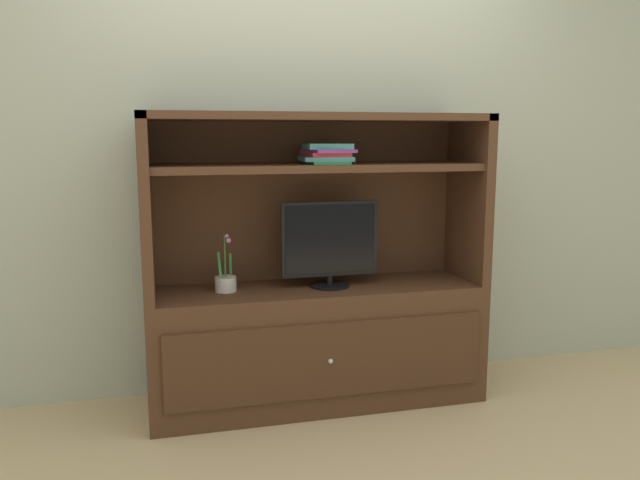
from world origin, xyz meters
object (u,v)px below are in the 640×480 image
object	(u,v)px
media_console	(317,312)
tv_monitor	(330,243)
magazine_stack	(326,153)
potted_plant	(226,282)

from	to	relation	value
media_console	tv_monitor	size ratio (longest dim) A/B	3.42
tv_monitor	magazine_stack	xyz separation A→B (m)	(-0.01, 0.02, 0.45)
media_console	potted_plant	xyz separation A→B (m)	(-0.47, 0.01, 0.18)
media_console	potted_plant	world-z (taller)	media_console
potted_plant	magazine_stack	world-z (taller)	magazine_stack
tv_monitor	magazine_stack	bearing A→B (deg)	123.79
media_console	potted_plant	bearing A→B (deg)	178.87
media_console	tv_monitor	distance (m)	0.37
tv_monitor	magazine_stack	distance (m)	0.45
potted_plant	magazine_stack	distance (m)	0.81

